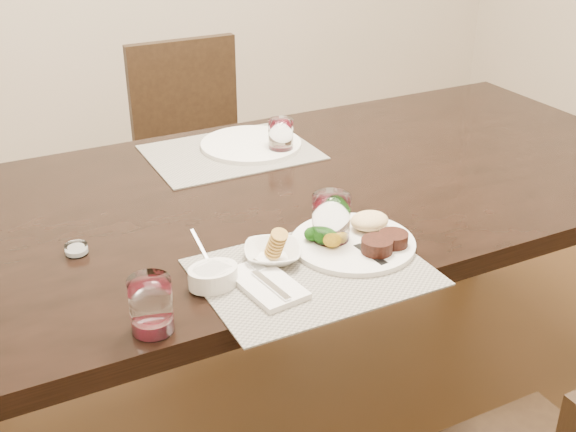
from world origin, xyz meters
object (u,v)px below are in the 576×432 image
dinner_plate (359,239)px  chair_far (197,150)px  steak_knife (363,251)px  far_plate (251,144)px  wine_glass_near (331,222)px  cracker_bowl (273,253)px

dinner_plate → chair_far: bearing=82.7°
steak_knife → far_plate: same height
chair_far → wine_glass_near: (-0.14, -1.25, 0.30)m
steak_knife → cracker_bowl: bearing=156.3°
cracker_bowl → far_plate: bearing=69.5°
steak_knife → far_plate: size_ratio=0.79×
chair_far → dinner_plate: size_ratio=3.32×
steak_knife → cracker_bowl: cracker_bowl is taller
dinner_plate → far_plate: dinner_plate is taller
dinner_plate → steak_knife: dinner_plate is taller
far_plate → chair_far: bearing=84.8°
dinner_plate → steak_knife: size_ratio=1.17×
far_plate → dinner_plate: bearing=-92.9°
far_plate → cracker_bowl: bearing=-110.5°
dinner_plate → far_plate: size_ratio=0.93×
steak_knife → wine_glass_near: (-0.04, 0.07, 0.05)m
dinner_plate → steak_knife: (-0.01, -0.04, -0.01)m
steak_knife → far_plate: (0.04, 0.67, 0.00)m
chair_far → cracker_bowl: (-0.29, -1.25, 0.27)m
steak_knife → wine_glass_near: size_ratio=2.02×
dinner_plate → cracker_bowl: size_ratio=1.72×
steak_knife → far_plate: bearing=81.6°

